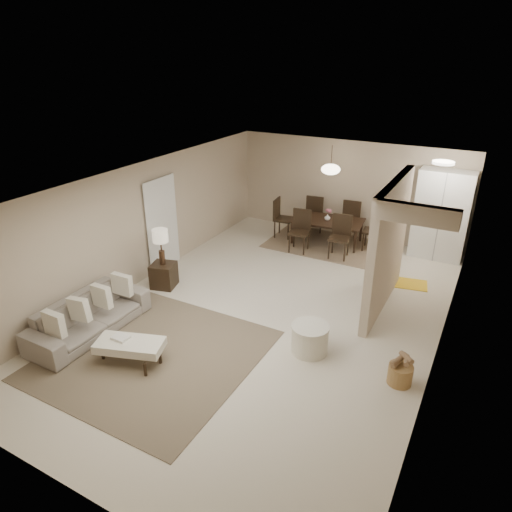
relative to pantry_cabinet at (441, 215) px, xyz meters
The scene contains 22 objects.
floor 4.88m from the pantry_cabinet, 119.52° to the right, with size 9.00×9.00×0.00m, color beige.
ceiling 4.98m from the pantry_cabinet, 119.52° to the right, with size 9.00×9.00×0.00m, color white.
back_wall 2.38m from the pantry_cabinet, behind, with size 6.00×6.00×0.00m, color #C0AB91.
left_wall 6.77m from the pantry_cabinet, 142.20° to the right, with size 9.00×9.00×0.00m, color #C0AB91.
right_wall 4.21m from the pantry_cabinet, 81.10° to the right, with size 9.00×9.00×0.00m, color #C0AB91.
partition 2.96m from the pantry_cabinet, 100.74° to the right, with size 0.15×2.50×2.50m, color #C0AB91.
doorway 6.40m from the pantry_cabinet, 146.29° to the right, with size 0.04×0.90×2.04m, color black.
pantry_cabinet is the anchor object (origin of this frame).
flush_light 1.70m from the pantry_cabinet, 93.01° to the right, with size 0.44×0.44×0.05m, color white.
living_rug 7.19m from the pantry_cabinet, 118.49° to the right, with size 3.20×3.20×0.01m, color brown.
sofa 7.92m from the pantry_cabinet, 127.52° to the right, with size 0.86×2.20×0.64m, color gray.
ottoman_bench 7.51m from the pantry_cabinet, 118.74° to the right, with size 1.16×0.80×0.38m.
side_table 6.45m from the pantry_cabinet, 137.93° to the right, with size 0.47×0.47×0.51m, color black.
table_lamp 6.40m from the pantry_cabinet, 137.93° to the right, with size 0.32×0.32×0.76m.
round_pouf 5.16m from the pantry_cabinet, 103.67° to the right, with size 0.62×0.62×0.48m, color silver.
wicker_basket 5.13m from the pantry_cabinet, 86.82° to the right, with size 0.36×0.36×0.31m, color #9A6B3D.
dining_rug 2.83m from the pantry_cabinet, behind, with size 2.80×2.10×0.01m, color #7D684D.
dining_table 2.74m from the pantry_cabinet, behind, with size 1.77×0.99×0.62m, color black.
dining_chairs 2.69m from the pantry_cabinet, behind, with size 2.80×2.14×1.03m.
vase 2.66m from the pantry_cabinet, behind, with size 0.15×0.15×0.16m, color white.
yellow_mat 2.06m from the pantry_cabinet, 99.77° to the right, with size 0.87×0.53×0.01m, color yellow.
pendant_light 2.77m from the pantry_cabinet, behind, with size 0.46×0.46×0.71m.
Camera 1 is at (3.33, -6.68, 4.55)m, focal length 32.00 mm.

